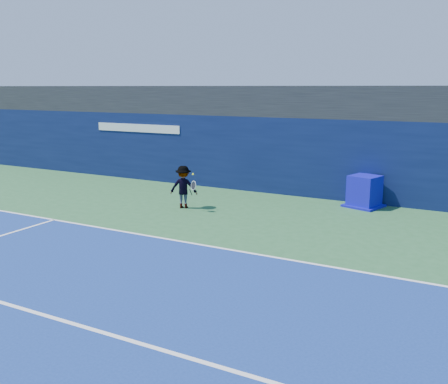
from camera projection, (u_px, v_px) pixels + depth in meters
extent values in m
plane|color=#2A5F32|center=(114.00, 279.00, 10.99)|extent=(80.00, 80.00, 0.00)
cube|color=white|center=(187.00, 242.00, 13.57)|extent=(24.00, 0.10, 0.01)
cube|color=white|center=(43.00, 315.00, 9.26)|extent=(24.00, 0.10, 0.01)
cube|color=black|center=(298.00, 101.00, 20.17)|extent=(36.00, 3.00, 1.20)
cube|color=#0B153E|center=(288.00, 155.00, 19.74)|extent=(36.00, 1.00, 3.00)
cube|color=white|center=(137.00, 128.00, 22.35)|extent=(4.50, 0.04, 0.35)
cube|color=#0F0BA4|center=(364.00, 191.00, 17.56)|extent=(1.16, 1.16, 1.11)
cube|color=#0E0B9D|center=(364.00, 206.00, 17.66)|extent=(1.45, 1.45, 0.07)
imported|color=silver|center=(184.00, 187.00, 17.36)|extent=(1.09, 0.85, 1.49)
cylinder|color=black|center=(191.00, 192.00, 16.95)|extent=(0.07, 0.13, 0.23)
torus|color=silver|center=(193.00, 186.00, 16.80)|extent=(0.27, 0.15, 0.27)
cylinder|color=black|center=(193.00, 186.00, 16.80)|extent=(0.23, 0.12, 0.23)
sphere|color=#F5FB1B|center=(193.00, 174.00, 16.93)|extent=(0.07, 0.07, 0.07)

